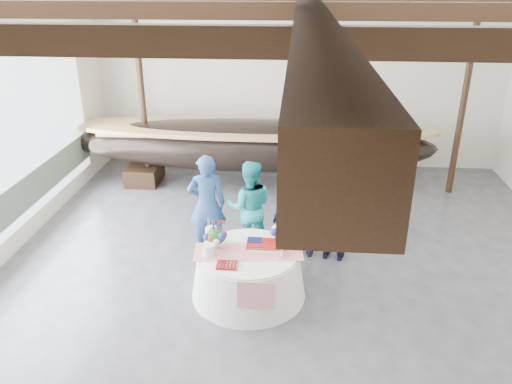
{
  "coord_description": "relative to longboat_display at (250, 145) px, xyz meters",
  "views": [
    {
      "loc": [
        -0.06,
        -6.39,
        4.6
      ],
      "look_at": [
        -0.7,
        1.48,
        1.13
      ],
      "focal_mm": 35.0,
      "sensor_mm": 36.0,
      "label": 1
    }
  ],
  "objects": [
    {
      "name": "floor",
      "position": [
        1.08,
        -4.42,
        -1.01
      ],
      "size": [
        10.0,
        12.0,
        0.01
      ],
      "primitive_type": "cube",
      "color": "#3D3D42",
      "rests_on": "ground"
    },
    {
      "name": "wall_back",
      "position": [
        1.08,
        1.58,
        1.24
      ],
      "size": [
        10.0,
        0.02,
        4.5
      ],
      "primitive_type": "cube",
      "color": "silver",
      "rests_on": "ground"
    },
    {
      "name": "pavilion_structure",
      "position": [
        1.08,
        -3.65,
        2.99
      ],
      "size": [
        9.8,
        11.76,
        4.5
      ],
      "color": "black",
      "rests_on": "ground"
    },
    {
      "name": "longboat_display",
      "position": [
        0.0,
        0.0,
        0.0
      ],
      "size": [
        8.42,
        1.68,
        1.58
      ],
      "color": "black",
      "rests_on": "ground"
    },
    {
      "name": "banquet_table",
      "position": [
        0.38,
        -4.34,
        -0.63
      ],
      "size": [
        1.76,
        1.76,
        0.76
      ],
      "color": "silver",
      "rests_on": "ground"
    },
    {
      "name": "tabletop_items",
      "position": [
        0.36,
        -4.21,
        -0.1
      ],
      "size": [
        1.67,
        0.95,
        0.4
      ],
      "color": "red",
      "rests_on": "banquet_table"
    },
    {
      "name": "guest_woman_blue",
      "position": [
        -0.47,
        -3.05,
        -0.1
      ],
      "size": [
        0.74,
        0.56,
        1.82
      ],
      "primitive_type": "imported",
      "rotation": [
        0.0,
        0.0,
        3.34
      ],
      "color": "navy",
      "rests_on": "ground"
    },
    {
      "name": "guest_woman_teal",
      "position": [
        0.27,
        -2.97,
        -0.16
      ],
      "size": [
        0.87,
        0.7,
        1.7
      ],
      "primitive_type": "imported",
      "rotation": [
        0.0,
        0.0,
        3.21
      ],
      "color": "teal",
      "rests_on": "ground"
    },
    {
      "name": "guest_man_left",
      "position": [
        1.26,
        -3.02,
        -0.13
      ],
      "size": [
        1.16,
        0.68,
        1.77
      ],
      "primitive_type": "imported",
      "rotation": [
        0.0,
        0.0,
        3.12
      ],
      "color": "black",
      "rests_on": "ground"
    },
    {
      "name": "guest_man_right",
      "position": [
        1.77,
        -3.14,
        -0.15
      ],
      "size": [
        1.08,
        0.62,
        1.73
      ],
      "primitive_type": "imported",
      "rotation": [
        0.0,
        0.0,
        2.93
      ],
      "color": "black",
      "rests_on": "ground"
    }
  ]
}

